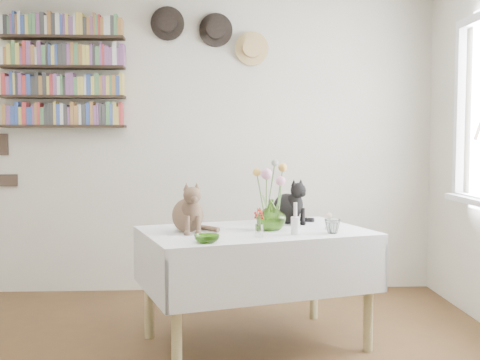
{
  "coord_description": "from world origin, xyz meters",
  "views": [
    {
      "loc": [
        0.09,
        -2.86,
        1.3
      ],
      "look_at": [
        0.28,
        0.75,
        1.05
      ],
      "focal_mm": 45.0,
      "sensor_mm": 36.0,
      "label": 1
    }
  ],
  "objects": [
    {
      "name": "wall_hats",
      "position": [
        0.12,
        2.19,
        2.17
      ],
      "size": [
        0.98,
        0.09,
        0.48
      ],
      "color": "black",
      "rests_on": "room"
    },
    {
      "name": "black_cat",
      "position": [
        0.61,
        1.14,
        0.88
      ],
      "size": [
        0.32,
        0.33,
        0.31
      ],
      "primitive_type": null,
      "rotation": [
        0.0,
        0.0,
        0.6
      ],
      "color": "black",
      "rests_on": "dining_table"
    },
    {
      "name": "bookshelf_unit",
      "position": [
        -1.1,
        2.16,
        1.84
      ],
      "size": [
        1.0,
        0.16,
        0.91
      ],
      "color": "black",
      "rests_on": "room"
    },
    {
      "name": "flower_bouquet",
      "position": [
        0.48,
        0.85,
        1.07
      ],
      "size": [
        0.17,
        0.12,
        0.39
      ],
      "color": "#4C7233",
      "rests_on": "flower_vase"
    },
    {
      "name": "berry_jar",
      "position": [
        0.38,
        0.57,
        0.81
      ],
      "size": [
        0.05,
        0.05,
        0.19
      ],
      "color": "white",
      "rests_on": "dining_table"
    },
    {
      "name": "tabby_cat",
      "position": [
        -0.04,
        0.8,
        0.89
      ],
      "size": [
        0.27,
        0.31,
        0.32
      ],
      "primitive_type": null,
      "rotation": [
        0.0,
        0.0,
        0.27
      ],
      "color": "brown",
      "rests_on": "dining_table"
    },
    {
      "name": "drinking_glass",
      "position": [
        0.83,
        0.69,
        0.77
      ],
      "size": [
        0.13,
        0.13,
        0.09
      ],
      "primitive_type": "imported",
      "rotation": [
        0.0,
        0.0,
        0.69
      ],
      "color": "white",
      "rests_on": "dining_table"
    },
    {
      "name": "room",
      "position": [
        0.0,
        0.0,
        1.25
      ],
      "size": [
        4.08,
        4.58,
        2.58
      ],
      "color": "brown",
      "rests_on": "ground"
    },
    {
      "name": "dining_table",
      "position": [
        0.38,
        0.85,
        0.55
      ],
      "size": [
        1.56,
        1.25,
        0.73
      ],
      "color": "white",
      "rests_on": "room"
    },
    {
      "name": "candlestick",
      "position": [
        0.6,
        0.65,
        0.79
      ],
      "size": [
        0.05,
        0.05,
        0.19
      ],
      "color": "white",
      "rests_on": "dining_table"
    },
    {
      "name": "porcelain_figurine",
      "position": [
        0.84,
        0.84,
        0.78
      ],
      "size": [
        0.06,
        0.06,
        0.11
      ],
      "color": "white",
      "rests_on": "dining_table"
    },
    {
      "name": "wall_art_plaques",
      "position": [
        -1.63,
        2.23,
        1.12
      ],
      "size": [
        0.21,
        0.02,
        0.44
      ],
      "color": "#38281E",
      "rests_on": "room"
    },
    {
      "name": "green_bowl",
      "position": [
        0.08,
        0.4,
        0.75
      ],
      "size": [
        0.16,
        0.16,
        0.04
      ],
      "primitive_type": "imported",
      "rotation": [
        0.0,
        0.0,
        0.15
      ],
      "color": "#71AE36",
      "rests_on": "dining_table"
    },
    {
      "name": "flower_vase",
      "position": [
        0.48,
        0.83,
        0.83
      ],
      "size": [
        0.2,
        0.2,
        0.19
      ],
      "primitive_type": "imported",
      "rotation": [
        0.0,
        0.0,
        -0.09
      ],
      "color": "#71AE36",
      "rests_on": "dining_table"
    }
  ]
}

